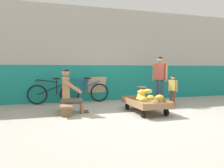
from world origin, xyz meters
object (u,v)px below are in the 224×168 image
banana_cart (145,103)px  weighing_scale (142,91)px  sign_board (96,89)px  customer_adult (160,75)px  bicycle_near_left (53,93)px  bicycle_far_left (85,92)px  customer_child (173,88)px  plastic_crate (142,101)px  low_bench (66,106)px  vendor_seated (69,91)px  shopping_bag (157,103)px

banana_cart → weighing_scale: bearing=70.6°
sign_board → customer_adult: bearing=-35.0°
bicycle_near_left → bicycle_far_left: (1.04, 0.09, 0.00)m
bicycle_near_left → customer_child: size_ratio=1.75×
plastic_crate → customer_adult: 1.03m
bicycle_near_left → sign_board: (1.47, 0.28, 0.08)m
low_bench → sign_board: size_ratio=1.28×
vendor_seated → bicycle_near_left: vendor_seated is taller
customer_child → customer_adult: bearing=109.9°
banana_cart → customer_child: size_ratio=1.54×
sign_board → customer_adult: 2.29m
bicycle_far_left → shopping_bag: size_ratio=6.92×
shopping_bag → bicycle_far_left: bearing=142.7°
banana_cart → sign_board: size_ratio=1.67×
customer_child → shopping_bag: bearing=170.5°
banana_cart → weighing_scale: 1.08m
bicycle_far_left → sign_board: bearing=23.5°
banana_cart → plastic_crate: 1.06m
plastic_crate → customer_adult: (0.65, 0.04, 0.80)m
bicycle_near_left → vendor_seated: bearing=-76.2°
bicycle_near_left → low_bench: bearing=-79.3°
vendor_seated → plastic_crate: bearing=12.8°
vendor_seated → bicycle_near_left: (-0.38, 1.55, -0.21)m
banana_cart → plastic_crate: size_ratio=4.04×
sign_board → low_bench: bearing=-122.8°
weighing_scale → customer_child: size_ratio=0.32×
plastic_crate → bicycle_far_left: size_ratio=0.22×
weighing_scale → vendor_seated: bearing=-167.2°
banana_cart → customer_adult: 1.61m
customer_child → low_bench: bearing=-178.8°
customer_child → shopping_bag: 0.67m
banana_cart → plastic_crate: banana_cart is taller
bicycle_far_left → sign_board: (0.43, 0.19, 0.08)m
shopping_bag → sign_board: bearing=132.3°
weighing_scale → customer_child: 0.94m
weighing_scale → bicycle_near_left: 2.84m
low_bench → plastic_crate: bearing=12.2°
banana_cart → plastic_crate: (0.35, 1.00, -0.09)m
customer_adult → sign_board: bearing=145.0°
plastic_crate → shopping_bag: size_ratio=1.50×
vendor_seated → bicycle_near_left: 1.61m
plastic_crate → shopping_bag: bearing=-46.5°
vendor_seated → shopping_bag: bearing=3.3°
bicycle_far_left → shopping_bag: (1.96, -1.49, -0.23)m
banana_cart → weighing_scale: weighing_scale is taller
bicycle_near_left → bicycle_far_left: same height
bicycle_near_left → plastic_crate: bearing=-21.4°
low_bench → plastic_crate: (2.35, 0.51, -0.05)m
banana_cart → low_bench: size_ratio=1.30×
customer_adult → vendor_seated: bearing=-169.2°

